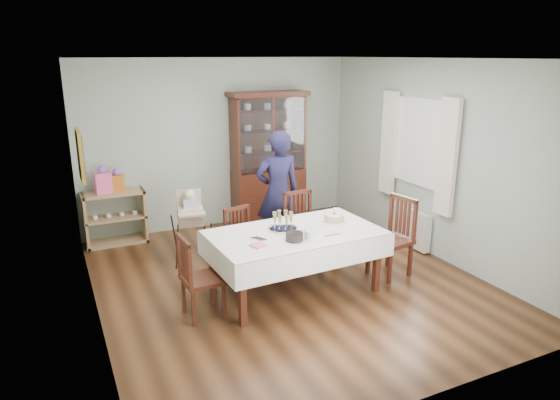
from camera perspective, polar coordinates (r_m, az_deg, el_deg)
floor at (r=6.38m, az=0.85°, el=-9.18°), size 5.00×5.00×0.00m
room_shell at (r=6.32m, az=-1.22°, el=6.84°), size 5.00×5.00×5.00m
dining_table at (r=5.96m, az=1.70°, el=-7.04°), size 2.05×1.23×0.76m
china_cabinet at (r=8.28m, az=-1.34°, el=5.02°), size 1.30×0.48×2.18m
sideboard at (r=7.84m, az=-18.31°, el=-1.93°), size 0.90×0.38×0.80m
picture_frame at (r=6.07m, az=-21.89°, el=4.74°), size 0.04×0.48×0.58m
window at (r=7.35m, az=15.67°, el=6.35°), size 0.04×1.02×1.22m
curtain_left at (r=6.87m, az=18.58°, el=4.61°), size 0.07×0.30×1.55m
curtain_right at (r=7.80m, az=12.32°, el=6.39°), size 0.07×0.30×1.55m
radiator at (r=7.61m, az=14.62°, el=-2.97°), size 0.10×0.80×0.55m
chair_far_left at (r=6.41m, az=-4.07°, el=-6.49°), size 0.48×0.48×0.89m
chair_far_right at (r=6.78m, az=2.67°, el=-4.93°), size 0.44×0.44×0.98m
chair_end_left at (r=5.54m, az=-8.95°, el=-10.39°), size 0.44×0.44×0.92m
chair_end_right at (r=6.59m, az=12.51°, el=-5.86°), size 0.53×0.53×1.01m
woman at (r=7.01m, az=-0.26°, el=0.86°), size 0.69×0.50×1.75m
high_chair at (r=6.95m, az=-10.10°, el=-3.73°), size 0.52×0.52×1.01m
champagne_tray at (r=5.87m, az=0.32°, el=-2.78°), size 0.34×0.34×0.21m
birthday_cake at (r=6.15m, az=6.20°, el=-2.10°), size 0.28×0.28×0.19m
plate_stack_dark at (r=5.53m, az=1.64°, el=-4.20°), size 0.25×0.25×0.09m
plate_stack_white at (r=5.62m, az=3.94°, el=-3.88°), size 0.24×0.24×0.10m
napkin_stack at (r=5.39m, az=-2.53°, el=-5.20°), size 0.18×0.18×0.02m
cutlery at (r=5.58m, az=-2.81°, el=-4.48°), size 0.17×0.19×0.01m
cake_knife at (r=5.71m, az=5.57°, el=-4.06°), size 0.29×0.04×0.01m
gift_bag_pink at (r=7.66m, az=-19.59°, el=2.07°), size 0.24×0.17×0.42m
gift_bag_orange at (r=7.68m, az=-18.09°, el=2.06°), size 0.22×0.18×0.36m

